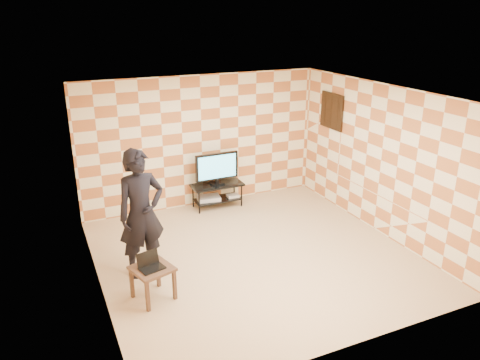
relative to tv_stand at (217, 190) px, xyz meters
name	(u,v)px	position (x,y,z in m)	size (l,w,h in m)	color
floor	(255,255)	(-0.20, -2.19, -0.37)	(5.00, 5.00, 0.00)	tan
wall_back	(202,142)	(-0.20, 0.31, 0.98)	(5.00, 0.02, 2.70)	beige
wall_front	(353,250)	(-0.20, -4.69, 0.98)	(5.00, 0.02, 2.70)	beige
wall_left	(92,206)	(-2.70, -2.19, 0.98)	(0.02, 5.00, 2.70)	beige
wall_right	(381,160)	(2.30, -2.19, 0.98)	(0.02, 5.00, 2.70)	beige
ceiling	(257,95)	(-0.20, -2.19, 2.33)	(5.00, 5.00, 0.02)	white
wall_art	(332,111)	(2.27, -0.64, 1.58)	(0.04, 0.72, 0.72)	black
tv_stand	(217,190)	(0.00, 0.00, 0.00)	(1.06, 0.48, 0.50)	black
tv	(217,167)	(0.00, 0.00, 0.50)	(0.91, 0.18, 0.66)	black
dvd_player	(209,198)	(-0.18, 0.02, -0.16)	(0.46, 0.33, 0.08)	silver
game_console	(233,196)	(0.33, -0.04, -0.17)	(0.24, 0.18, 0.06)	silver
side_table	(152,273)	(-2.05, -2.70, 0.04)	(0.65, 0.65, 0.50)	#342017
laptop	(150,264)	(-2.07, -2.69, 0.18)	(0.38, 0.33, 0.22)	black
person	(141,214)	(-1.99, -1.95, 0.64)	(0.73, 0.48, 2.01)	black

